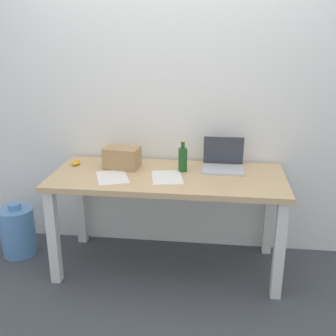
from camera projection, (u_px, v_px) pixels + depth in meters
name	position (u px, v px, depth m)	size (l,w,h in m)	color
ground_plane	(168.00, 265.00, 3.23)	(8.00, 8.00, 0.00)	#42474C
back_wall	(175.00, 91.00, 3.21)	(5.20, 0.08, 2.60)	white
desk	(168.00, 188.00, 3.02)	(1.69, 0.73, 0.76)	tan
laptop_right	(223.00, 163.00, 3.09)	(0.30, 0.24, 0.23)	silver
beer_bottle	(183.00, 159.00, 3.03)	(0.07, 0.07, 0.24)	#1E5123
computer_mouse	(76.00, 163.00, 3.20)	(0.06, 0.10, 0.03)	gold
cardboard_box	(122.00, 158.00, 3.11)	(0.26, 0.17, 0.16)	tan
paper_sheet_front_left	(112.00, 177.00, 2.93)	(0.21, 0.30, 0.00)	white
paper_sheet_center	(168.00, 177.00, 2.93)	(0.21, 0.30, 0.00)	white
water_cooler_jug	(18.00, 231.00, 3.34)	(0.28, 0.28, 0.45)	#598CC6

